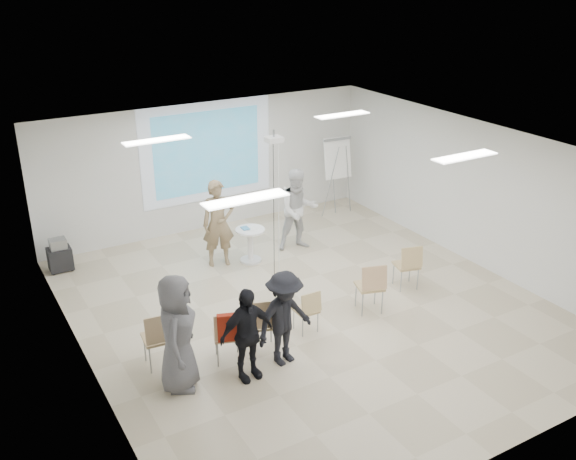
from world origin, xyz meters
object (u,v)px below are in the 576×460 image
player_left (218,218)px  audience_outer (177,327)px  laptop (261,321)px  player_right (298,206)px  chair_far_left (159,335)px  chair_left_mid (227,333)px  flipchart_easel (338,159)px  chair_center (308,308)px  chair_left_inner (262,321)px  pedestal_table (250,243)px  av_cart (60,256)px  audience_left (246,328)px  chair_right_far (408,263)px  chair_right_inner (371,284)px  audience_mid (284,312)px

player_left → audience_outer: (-2.27, -3.54, -0.01)m
laptop → player_left: bearing=-84.2°
player_right → chair_far_left: player_right is taller
chair_left_mid → flipchart_easel: flipchart_easel is taller
chair_far_left → chair_center: (2.54, -0.29, -0.11)m
chair_left_inner → flipchart_easel: bearing=63.8°
chair_left_inner → player_right: bearing=69.7°
pedestal_table → player_right: size_ratio=0.38×
av_cart → laptop: bearing=-63.9°
player_left → av_cart: bearing=168.8°
chair_far_left → audience_left: bearing=-35.2°
chair_left_mid → av_cart: size_ratio=1.31×
audience_left → audience_outer: size_ratio=0.85×
player_left → audience_outer: 4.21m
chair_far_left → chair_right_far: bearing=6.6°
audience_outer → flipchart_easel: (6.00, 4.68, 0.41)m
laptop → av_cart: (-2.21, 4.64, -0.21)m
chair_left_mid → audience_left: audience_left is taller
chair_left_mid → av_cart: bearing=128.1°
chair_far_left → chair_right_far: 5.05m
chair_left_inner → flipchart_easel: 6.45m
pedestal_table → flipchart_easel: (3.12, 1.37, 1.01)m
pedestal_table → audience_outer: (-2.89, -3.32, 0.60)m
pedestal_table → flipchart_easel: flipchart_easel is taller
player_left → flipchart_easel: bearing=30.6°
pedestal_table → av_cart: 3.92m
chair_far_left → chair_left_mid: 1.06m
audience_left → chair_center: bearing=18.5°
chair_left_mid → chair_right_inner: 2.90m
player_right → av_cart: bearing=175.1°
chair_far_left → chair_left_inner: bearing=-10.0°
chair_far_left → flipchart_easel: size_ratio=0.50×
pedestal_table → chair_right_far: 3.35m
laptop → flipchart_easel: (4.49, 4.42, 0.91)m
chair_far_left → chair_left_mid: (0.97, -0.42, -0.04)m
player_right → chair_right_far: player_right is taller
chair_far_left → audience_outer: 0.76m
laptop → flipchart_easel: 6.36m
chair_left_mid → audience_outer: 1.02m
chair_right_inner → laptop: bearing=-161.6°
chair_right_far → flipchart_easel: flipchart_easel is taller
av_cart → chair_center: bearing=-55.0°
av_cart → chair_right_inner: bearing=-45.1°
chair_left_mid → chair_left_inner: chair_left_inner is taller
laptop → audience_left: bearing=65.4°
audience_outer → av_cart: bearing=38.1°
chair_right_inner → chair_left_inner: bearing=-159.1°
pedestal_table → chair_left_mid: 3.72m
chair_right_far → audience_mid: size_ratio=0.52×
audience_outer → av_cart: (-0.69, 4.91, -0.71)m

